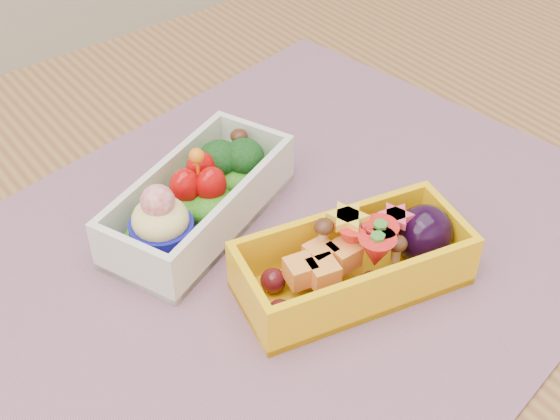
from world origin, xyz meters
TOP-DOWN VIEW (x-y plane):
  - table at (0.00, 0.00)m, footprint 1.20×0.80m
  - placemat at (-0.03, -0.01)m, footprint 0.64×0.54m
  - bento_white at (-0.06, 0.06)m, footprint 0.20×0.14m
  - bento_yellow at (-0.01, -0.08)m, footprint 0.19×0.11m

SIDE VIEW (x-z plane):
  - table at x=0.00m, z-range 0.28..1.03m
  - placemat at x=-0.03m, z-range 0.75..0.75m
  - bento_white at x=-0.06m, z-range 0.74..0.82m
  - bento_yellow at x=-0.01m, z-range 0.75..0.81m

